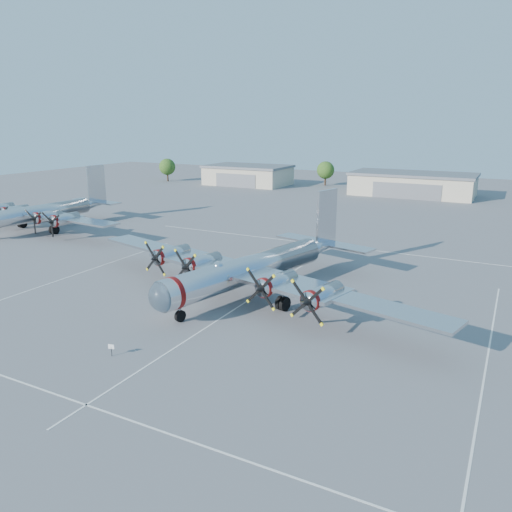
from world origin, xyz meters
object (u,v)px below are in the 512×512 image
at_px(hangar_center, 412,184).
at_px(main_bomber_b29, 256,293).
at_px(tree_west, 326,170).
at_px(hangar_west, 248,175).
at_px(info_placard, 111,348).
at_px(tree_far_west, 167,167).
at_px(bomber_west, 47,229).

height_order(hangar_center, main_bomber_b29, hangar_center).
bearing_deg(tree_west, hangar_west, -158.11).
xyz_separation_m(tree_west, info_placard, (21.61, -106.12, -3.54)).
relative_size(tree_far_west, info_placard, 6.87).
distance_m(hangar_center, bomber_west, 82.24).
bearing_deg(hangar_center, info_placard, -91.98).
bearing_deg(main_bomber_b29, bomber_west, 179.31).
relative_size(hangar_center, tree_far_west, 4.31).
bearing_deg(main_bomber_b29, info_placard, -85.69).
xyz_separation_m(hangar_center, tree_west, (-25.00, 8.04, 1.51)).
bearing_deg(tree_far_west, bomber_west, -69.38).
height_order(hangar_west, tree_west, tree_west).
bearing_deg(bomber_west, hangar_center, 61.70).
height_order(hangar_center, tree_far_west, tree_far_west).
xyz_separation_m(hangar_center, tree_far_west, (-70.00, -3.96, 1.51)).
xyz_separation_m(hangar_center, info_placard, (-3.39, -98.09, -2.03)).
relative_size(hangar_center, bomber_west, 0.78).
distance_m(hangar_west, tree_west, 21.61).
bearing_deg(tree_west, info_placard, -78.49).
bearing_deg(tree_far_west, hangar_center, 3.24).
distance_m(hangar_west, bomber_west, 68.31).
bearing_deg(hangar_west, tree_west, 21.89).
xyz_separation_m(tree_west, bomber_west, (-20.80, -76.29, -4.22)).
distance_m(hangar_west, main_bomber_b29, 91.95).
distance_m(tree_west, bomber_west, 79.19).
bearing_deg(hangar_center, tree_west, 162.18).
height_order(hangar_center, bomber_west, hangar_center).
bearing_deg(info_placard, hangar_center, 74.98).
distance_m(hangar_west, info_placard, 106.57).
bearing_deg(tree_far_west, main_bomber_b29, -47.61).
height_order(tree_west, info_placard, tree_west).
distance_m(main_bomber_b29, info_placard, 18.05).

